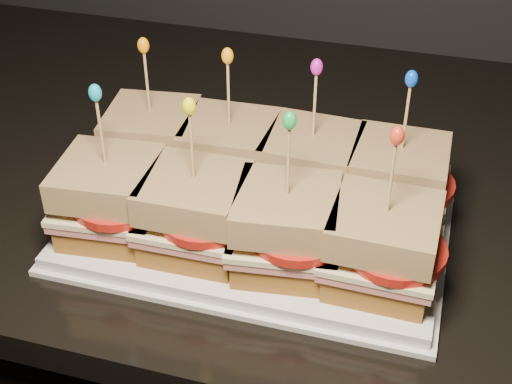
# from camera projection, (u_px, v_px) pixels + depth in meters

# --- Properties ---
(cabinet) EXTENTS (2.34, 0.67, 0.91)m
(cabinet) POSITION_uv_depth(u_px,v_px,m) (166.00, 383.00, 1.19)
(cabinet) COLOR black
(cabinet) RESTS_ON ground
(granite_slab) EXTENTS (2.38, 0.71, 0.03)m
(granite_slab) POSITION_uv_depth(u_px,v_px,m) (139.00, 143.00, 0.92)
(granite_slab) COLOR black
(granite_slab) RESTS_ON cabinet
(platter) EXTENTS (0.37, 0.23, 0.02)m
(platter) POSITION_uv_depth(u_px,v_px,m) (256.00, 228.00, 0.73)
(platter) COLOR white
(platter) RESTS_ON granite_slab
(platter_rim) EXTENTS (0.39, 0.24, 0.01)m
(platter_rim) POSITION_uv_depth(u_px,v_px,m) (256.00, 233.00, 0.74)
(platter_rim) COLOR white
(platter_rim) RESTS_ON granite_slab
(sandwich_0_bread_bot) EXTENTS (0.10, 0.10, 0.03)m
(sandwich_0_bread_bot) POSITION_uv_depth(u_px,v_px,m) (155.00, 164.00, 0.79)
(sandwich_0_bread_bot) COLOR brown
(sandwich_0_bread_bot) RESTS_ON platter
(sandwich_0_ham) EXTENTS (0.11, 0.11, 0.01)m
(sandwich_0_ham) POSITION_uv_depth(u_px,v_px,m) (154.00, 152.00, 0.78)
(sandwich_0_ham) COLOR #BF645B
(sandwich_0_ham) RESTS_ON sandwich_0_bread_bot
(sandwich_0_cheese) EXTENTS (0.11, 0.11, 0.01)m
(sandwich_0_cheese) POSITION_uv_depth(u_px,v_px,m) (153.00, 146.00, 0.78)
(sandwich_0_cheese) COLOR #F2E7A8
(sandwich_0_cheese) RESTS_ON sandwich_0_ham
(sandwich_0_tomato) EXTENTS (0.09, 0.09, 0.01)m
(sandwich_0_tomato) POSITION_uv_depth(u_px,v_px,m) (161.00, 145.00, 0.77)
(sandwich_0_tomato) COLOR red
(sandwich_0_tomato) RESTS_ON sandwich_0_cheese
(sandwich_0_bread_top) EXTENTS (0.10, 0.10, 0.03)m
(sandwich_0_bread_top) POSITION_uv_depth(u_px,v_px,m) (151.00, 124.00, 0.76)
(sandwich_0_bread_top) COLOR #5F300F
(sandwich_0_bread_top) RESTS_ON sandwich_0_tomato
(sandwich_0_pick) EXTENTS (0.00, 0.00, 0.09)m
(sandwich_0_pick) POSITION_uv_depth(u_px,v_px,m) (147.00, 86.00, 0.74)
(sandwich_0_pick) COLOR tan
(sandwich_0_pick) RESTS_ON sandwich_0_bread_top
(sandwich_0_frill) EXTENTS (0.01, 0.01, 0.02)m
(sandwich_0_frill) POSITION_uv_depth(u_px,v_px,m) (143.00, 45.00, 0.71)
(sandwich_0_frill) COLOR orange
(sandwich_0_frill) RESTS_ON sandwich_0_pick
(sandwich_1_bread_bot) EXTENTS (0.09, 0.09, 0.03)m
(sandwich_1_bread_bot) POSITION_uv_depth(u_px,v_px,m) (230.00, 177.00, 0.77)
(sandwich_1_bread_bot) COLOR brown
(sandwich_1_bread_bot) RESTS_ON platter
(sandwich_1_ham) EXTENTS (0.10, 0.10, 0.01)m
(sandwich_1_ham) POSITION_uv_depth(u_px,v_px,m) (230.00, 164.00, 0.76)
(sandwich_1_ham) COLOR #BF645B
(sandwich_1_ham) RESTS_ON sandwich_1_bread_bot
(sandwich_1_cheese) EXTENTS (0.11, 0.10, 0.01)m
(sandwich_1_cheese) POSITION_uv_depth(u_px,v_px,m) (230.00, 158.00, 0.76)
(sandwich_1_cheese) COLOR #F2E7A8
(sandwich_1_cheese) RESTS_ON sandwich_1_ham
(sandwich_1_tomato) EXTENTS (0.09, 0.09, 0.01)m
(sandwich_1_tomato) POSITION_uv_depth(u_px,v_px,m) (239.00, 157.00, 0.75)
(sandwich_1_tomato) COLOR red
(sandwich_1_tomato) RESTS_ON sandwich_1_cheese
(sandwich_1_bread_top) EXTENTS (0.10, 0.10, 0.03)m
(sandwich_1_bread_top) POSITION_uv_depth(u_px,v_px,m) (229.00, 136.00, 0.74)
(sandwich_1_bread_top) COLOR #5F300F
(sandwich_1_bread_top) RESTS_ON sandwich_1_tomato
(sandwich_1_pick) EXTENTS (0.00, 0.00, 0.09)m
(sandwich_1_pick) POSITION_uv_depth(u_px,v_px,m) (228.00, 97.00, 0.72)
(sandwich_1_pick) COLOR tan
(sandwich_1_pick) RESTS_ON sandwich_1_bread_top
(sandwich_1_frill) EXTENTS (0.01, 0.01, 0.02)m
(sandwich_1_frill) POSITION_uv_depth(u_px,v_px,m) (227.00, 56.00, 0.69)
(sandwich_1_frill) COLOR #FBA00F
(sandwich_1_frill) RESTS_ON sandwich_1_pick
(sandwich_2_bread_bot) EXTENTS (0.09, 0.09, 0.03)m
(sandwich_2_bread_bot) POSITION_uv_depth(u_px,v_px,m) (310.00, 190.00, 0.75)
(sandwich_2_bread_bot) COLOR brown
(sandwich_2_bread_bot) RESTS_ON platter
(sandwich_2_ham) EXTENTS (0.10, 0.10, 0.01)m
(sandwich_2_ham) POSITION_uv_depth(u_px,v_px,m) (311.00, 177.00, 0.74)
(sandwich_2_ham) COLOR #BF645B
(sandwich_2_ham) RESTS_ON sandwich_2_bread_bot
(sandwich_2_cheese) EXTENTS (0.11, 0.10, 0.01)m
(sandwich_2_cheese) POSITION_uv_depth(u_px,v_px,m) (311.00, 171.00, 0.74)
(sandwich_2_cheese) COLOR #F2E7A8
(sandwich_2_cheese) RESTS_ON sandwich_2_ham
(sandwich_2_tomato) EXTENTS (0.09, 0.09, 0.01)m
(sandwich_2_tomato) POSITION_uv_depth(u_px,v_px,m) (322.00, 170.00, 0.73)
(sandwich_2_tomato) COLOR red
(sandwich_2_tomato) RESTS_ON sandwich_2_cheese
(sandwich_2_bread_top) EXTENTS (0.10, 0.10, 0.03)m
(sandwich_2_bread_top) POSITION_uv_depth(u_px,v_px,m) (312.00, 149.00, 0.72)
(sandwich_2_bread_top) COLOR #5F300F
(sandwich_2_bread_top) RESTS_ON sandwich_2_tomato
(sandwich_2_pick) EXTENTS (0.00, 0.00, 0.09)m
(sandwich_2_pick) POSITION_uv_depth(u_px,v_px,m) (314.00, 109.00, 0.70)
(sandwich_2_pick) COLOR tan
(sandwich_2_pick) RESTS_ON sandwich_2_bread_top
(sandwich_2_frill) EXTENTS (0.01, 0.01, 0.02)m
(sandwich_2_frill) POSITION_uv_depth(u_px,v_px,m) (317.00, 67.00, 0.67)
(sandwich_2_frill) COLOR #C119AB
(sandwich_2_frill) RESTS_ON sandwich_2_pick
(sandwich_3_bread_bot) EXTENTS (0.09, 0.09, 0.03)m
(sandwich_3_bread_bot) POSITION_uv_depth(u_px,v_px,m) (394.00, 204.00, 0.73)
(sandwich_3_bread_bot) COLOR brown
(sandwich_3_bread_bot) RESTS_ON platter
(sandwich_3_ham) EXTENTS (0.10, 0.10, 0.01)m
(sandwich_3_ham) POSITION_uv_depth(u_px,v_px,m) (396.00, 190.00, 0.72)
(sandwich_3_ham) COLOR #BF645B
(sandwich_3_ham) RESTS_ON sandwich_3_bread_bot
(sandwich_3_cheese) EXTENTS (0.10, 0.10, 0.01)m
(sandwich_3_cheese) POSITION_uv_depth(u_px,v_px,m) (397.00, 185.00, 0.72)
(sandwich_3_cheese) COLOR #F2E7A8
(sandwich_3_cheese) RESTS_ON sandwich_3_ham
(sandwich_3_tomato) EXTENTS (0.09, 0.09, 0.01)m
(sandwich_3_tomato) POSITION_uv_depth(u_px,v_px,m) (409.00, 184.00, 0.71)
(sandwich_3_tomato) COLOR red
(sandwich_3_tomato) RESTS_ON sandwich_3_cheese
(sandwich_3_bread_top) EXTENTS (0.09, 0.09, 0.03)m
(sandwich_3_bread_top) POSITION_uv_depth(u_px,v_px,m) (400.00, 162.00, 0.70)
(sandwich_3_bread_top) COLOR #5F300F
(sandwich_3_bread_top) RESTS_ON sandwich_3_tomato
(sandwich_3_pick) EXTENTS (0.00, 0.00, 0.09)m
(sandwich_3_pick) POSITION_uv_depth(u_px,v_px,m) (405.00, 122.00, 0.68)
(sandwich_3_pick) COLOR tan
(sandwich_3_pick) RESTS_ON sandwich_3_bread_top
(sandwich_3_frill) EXTENTS (0.01, 0.01, 0.02)m
(sandwich_3_frill) POSITION_uv_depth(u_px,v_px,m) (411.00, 79.00, 0.65)
(sandwich_3_frill) COLOR blue
(sandwich_3_frill) RESTS_ON sandwich_3_pick
(sandwich_4_bread_bot) EXTENTS (0.10, 0.10, 0.03)m
(sandwich_4_bread_bot) POSITION_uv_depth(u_px,v_px,m) (114.00, 220.00, 0.71)
(sandwich_4_bread_bot) COLOR brown
(sandwich_4_bread_bot) RESTS_ON platter
(sandwich_4_ham) EXTENTS (0.11, 0.11, 0.01)m
(sandwich_4_ham) POSITION_uv_depth(u_px,v_px,m) (112.00, 207.00, 0.70)
(sandwich_4_ham) COLOR #BF645B
(sandwich_4_ham) RESTS_ON sandwich_4_bread_bot
(sandwich_4_cheese) EXTENTS (0.11, 0.11, 0.01)m
(sandwich_4_cheese) POSITION_uv_depth(u_px,v_px,m) (111.00, 201.00, 0.70)
(sandwich_4_cheese) COLOR #F2E7A8
(sandwich_4_cheese) RESTS_ON sandwich_4_ham
(sandwich_4_tomato) EXTENTS (0.09, 0.09, 0.01)m
(sandwich_4_tomato) POSITION_uv_depth(u_px,v_px,m) (119.00, 200.00, 0.69)
(sandwich_4_tomato) COLOR red
(sandwich_4_tomato) RESTS_ON sandwich_4_cheese
(sandwich_4_bread_top) EXTENTS (0.10, 0.10, 0.03)m
(sandwich_4_bread_top) POSITION_uv_depth(u_px,v_px,m) (107.00, 178.00, 0.68)
(sandwich_4_bread_top) COLOR #5F300F
(sandwich_4_bread_top) RESTS_ON sandwich_4_tomato
(sandwich_4_pick) EXTENTS (0.00, 0.00, 0.09)m
(sandwich_4_pick) POSITION_uv_depth(u_px,v_px,m) (101.00, 137.00, 0.65)
(sandwich_4_pick) COLOR tan
(sandwich_4_pick) RESTS_ON sandwich_4_bread_top
(sandwich_4_frill) EXTENTS (0.01, 0.01, 0.02)m
(sandwich_4_frill) POSITION_uv_depth(u_px,v_px,m) (95.00, 93.00, 0.63)
(sandwich_4_frill) COLOR #109ABC
(sandwich_4_frill) RESTS_ON sandwich_4_pick
(sandwich_5_bread_bot) EXTENTS (0.09, 0.09, 0.03)m
(sandwich_5_bread_bot) POSITION_uv_depth(u_px,v_px,m) (197.00, 235.00, 0.69)
(sandwich_5_bread_bot) COLOR brown
(sandwich_5_bread_bot) RESTS_ON platter
(sandwich_5_ham) EXTENTS (0.10, 0.10, 0.01)m
(sandwich_5_ham) POSITION_uv_depth(u_px,v_px,m) (196.00, 222.00, 0.68)
(sandwich_5_ham) COLOR #BF645B
(sandwich_5_ham) RESTS_ON sandwich_5_bread_bot
(sandwich_5_cheese) EXTENTS (0.10, 0.10, 0.01)m
(sandwich_5_cheese) POSITION_uv_depth(u_px,v_px,m) (196.00, 216.00, 0.68)
(sandwich_5_cheese) COLOR #F2E7A8
(sandwich_5_cheese) RESTS_ON sandwich_5_ham
(sandwich_5_tomato) EXTENTS (0.09, 0.09, 0.01)m
(sandwich_5_tomato) POSITION_uv_depth(u_px,v_px,m) (205.00, 216.00, 0.67)
(sandwich_5_tomato) COLOR red
(sandwich_5_tomato) RESTS_ON sandwich_5_cheese
(sandwich_5_bread_top) EXTENTS (0.09, 0.09, 0.03)m
(sandwich_5_bread_top) POSITION_uv_depth(u_px,v_px,m) (194.00, 193.00, 0.66)
(sandwich_5_bread_top) COLOR #5F300F
(sandwich_5_bread_top) RESTS_ON sandwich_5_tomato
(sandwich_5_pick) EXTENTS (0.00, 0.00, 0.09)m
(sandwich_5_pick) POSITION_uv_depth(u_px,v_px,m) (192.00, 151.00, 0.63)
(sandwich_5_pick) COLOR tan
(sandwich_5_pick) RESTS_ON sandwich_5_bread_top
(sandwich_5_frill) EXTENTS (0.01, 0.01, 0.02)m
(sandwich_5_frill) POSITION_uv_depth(u_px,v_px,m) (189.00, 106.00, 0.61)
(sandwich_5_frill) COLOR #EAF00A
(sandwich_5_frill) RESTS_ON sandwich_5_pick
(sandwich_6_bread_bot) EXTENTS (0.10, 0.10, 0.03)m
(sandwich_6_bread_bot) POSITION_uv_depth(u_px,v_px,m) (285.00, 252.00, 0.67)
(sandwich_6_bread_bot) COLOR brown
(sandwich_6_bread_bot) RESTS_ON platter
(sandwich_6_ham) EXTENTS (0.11, 0.11, 0.01)m
(sandwich_6_ham) POSITION_uv_depth(u_px,v_px,m) (286.00, 238.00, 0.66)
(sandwich_6_ham) COLOR #BF645B
(sandwich_6_ham) RESTS_ON sandwich_6_bread_bot
(sandwich_6_cheese) EXTENTS (0.11, 0.11, 0.01)m
(sandwich_6_cheese) POSITION_uv_depth(u_px,v_px,m) (286.00, 232.00, 0.66)
(sandwich_6_cheese) COLOR #F2E7A8
(sandwich_6_cheese) RESTS_ON sandwich_6_ham
(sandwich_6_tomato) EXTENTS (0.09, 0.09, 0.01)m
(sandwich_6_tomato) POSITION_uv_depth(u_px,v_px,m) (297.00, 232.00, 0.65)
(sandwich_6_tomato) COLOR red
(sandwich_6_tomato) RESTS_ON sandwich_6_cheese
(sandwich_6_bread_top) EXTENTS (0.10, 0.10, 0.03)m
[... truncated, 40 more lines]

